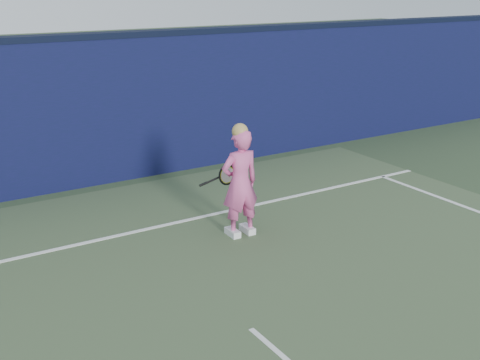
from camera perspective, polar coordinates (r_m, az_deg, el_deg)
backstop_wall at (r=10.68m, az=-15.19°, el=5.98°), size 24.00×0.40×2.50m
wall_cap at (r=10.49m, az=-15.80°, el=12.92°), size 24.00×0.42×0.10m
player at (r=8.29m, az=0.00°, el=-0.25°), size 0.57×0.38×1.61m
racket at (r=8.65m, az=-1.40°, el=0.43°), size 0.58×0.14×0.31m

